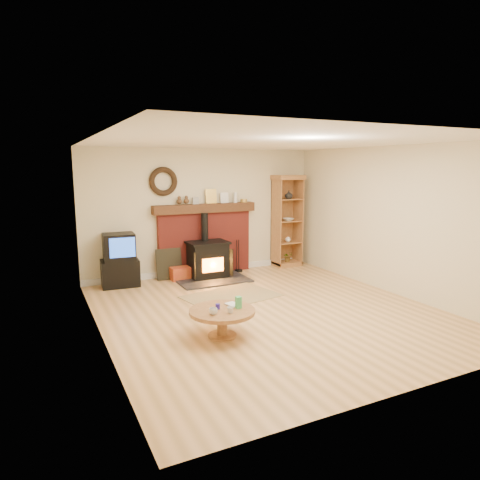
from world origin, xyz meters
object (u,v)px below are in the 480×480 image
curio_cabinet (286,221)px  coffee_table (222,315)px  wood_stove (208,260)px  tv_unit (120,261)px

curio_cabinet → coffee_table: curio_cabinet is taller
curio_cabinet → wood_stove: bearing=-172.1°
tv_unit → curio_cabinet: curio_cabinet is taller
curio_cabinet → coffee_table: bearing=-133.1°
tv_unit → curio_cabinet: bearing=1.3°
wood_stove → curio_cabinet: bearing=7.9°
wood_stove → curio_cabinet: curio_cabinet is taller
wood_stove → coffee_table: 3.07m
tv_unit → coffee_table: bearing=-76.4°
tv_unit → curio_cabinet: 3.78m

